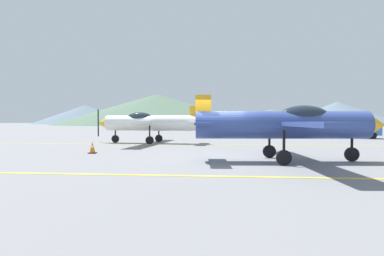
{
  "coord_description": "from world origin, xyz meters",
  "views": [
    {
      "loc": [
        0.14,
        -12.51,
        1.65
      ],
      "look_at": [
        -1.48,
        6.0,
        1.2
      ],
      "focal_mm": 28.14,
      "sensor_mm": 36.0,
      "label": 1
    }
  ],
  "objects_px": {
    "airplane_mid": "(148,122)",
    "car_sedan": "(355,129)",
    "traffic_cone_front": "(92,148)",
    "airplane_near": "(289,124)"
  },
  "relations": [
    {
      "from": "airplane_mid",
      "to": "car_sedan",
      "type": "xyz_separation_m",
      "value": [
        18.1,
        7.85,
        -0.68
      ]
    },
    {
      "from": "airplane_mid",
      "to": "traffic_cone_front",
      "type": "height_order",
      "value": "airplane_mid"
    },
    {
      "from": "car_sedan",
      "to": "traffic_cone_front",
      "type": "distance_m",
      "value": 24.4
    },
    {
      "from": "traffic_cone_front",
      "to": "car_sedan",
      "type": "bearing_deg",
      "value": 37.84
    },
    {
      "from": "airplane_near",
      "to": "car_sedan",
      "type": "bearing_deg",
      "value": 59.57
    },
    {
      "from": "airplane_near",
      "to": "traffic_cone_front",
      "type": "distance_m",
      "value": 9.53
    },
    {
      "from": "car_sedan",
      "to": "traffic_cone_front",
      "type": "bearing_deg",
      "value": -142.16
    },
    {
      "from": "airplane_near",
      "to": "airplane_mid",
      "type": "height_order",
      "value": "same"
    },
    {
      "from": "traffic_cone_front",
      "to": "airplane_mid",
      "type": "bearing_deg",
      "value": 80.66
    },
    {
      "from": "airplane_mid",
      "to": "car_sedan",
      "type": "relative_size",
      "value": 1.94
    }
  ]
}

